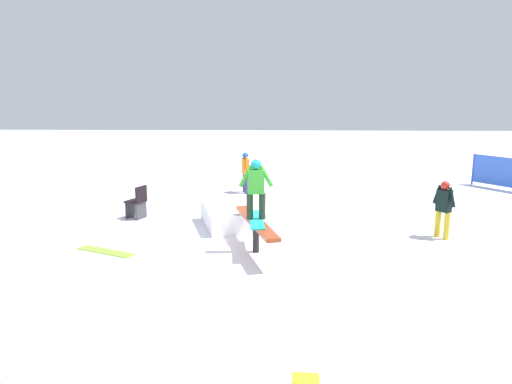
% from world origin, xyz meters
% --- Properties ---
extents(ground_plane, '(60.00, 60.00, 0.00)m').
position_xyz_m(ground_plane, '(0.00, 0.00, 0.00)').
color(ground_plane, white).
extents(rail_feature, '(2.66, 1.00, 0.69)m').
position_xyz_m(rail_feature, '(0.00, 0.00, 0.60)').
color(rail_feature, black).
rests_on(rail_feature, ground).
extents(snow_kicker_ramp, '(2.14, 1.93, 0.50)m').
position_xyz_m(snow_kicker_ramp, '(-2.00, -0.56, 0.25)').
color(snow_kicker_ramp, white).
rests_on(snow_kicker_ramp, ground).
extents(main_rider_on_rail, '(1.50, 0.72, 1.28)m').
position_xyz_m(main_rider_on_rail, '(0.00, 0.00, 1.31)').
color(main_rider_on_rail, '#1BC2CA').
rests_on(main_rider_on_rail, rail_feature).
extents(bystander_black, '(0.53, 0.41, 1.33)m').
position_xyz_m(bystander_black, '(-1.12, 4.25, 0.75)').
color(bystander_black, gold).
rests_on(bystander_black, ground).
extents(bystander_orange, '(0.59, 0.27, 1.33)m').
position_xyz_m(bystander_orange, '(-6.02, -0.51, 0.75)').
color(bystander_orange, '#3C3E71').
rests_on(bystander_orange, ground).
extents(loose_snowboard_lime, '(0.82, 1.35, 0.02)m').
position_xyz_m(loose_snowboard_lime, '(0.09, -3.17, 0.01)').
color(loose_snowboard_lime, '#98D43B').
rests_on(loose_snowboard_lime, ground).
extents(folding_chair, '(0.58, 0.58, 0.88)m').
position_xyz_m(folding_chair, '(-2.67, -3.21, 0.41)').
color(folding_chair, '#3F3F44').
rests_on(folding_chair, ground).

